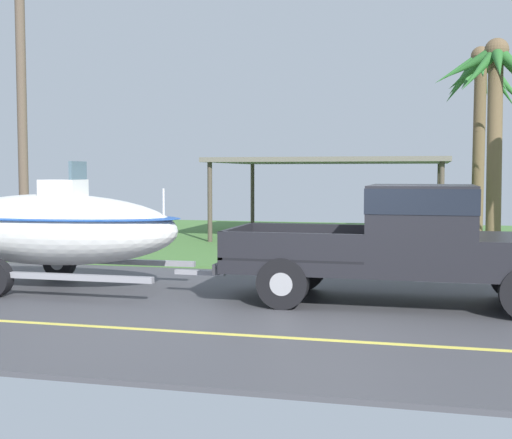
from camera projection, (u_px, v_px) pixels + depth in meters
name	position (u px, v px, depth m)	size (l,w,h in m)	color
ground	(379.00, 252.00, 18.60)	(36.00, 22.00, 0.11)	#424247
pickup_truck_towing	(419.00, 239.00, 11.07)	(5.67, 2.07, 1.92)	black
boat_on_trailer	(51.00, 228.00, 12.66)	(6.03, 2.38, 2.32)	gray
parked_sedan_near	(0.00, 228.00, 17.98)	(4.36, 1.87, 1.38)	#99999E
carport_awning	(333.00, 162.00, 22.12)	(7.15, 5.59, 2.56)	#4C4238
palm_tree_near_left	(496.00, 92.00, 19.01)	(2.96, 3.14, 5.79)	brown
palm_tree_near_right	(481.00, 93.00, 21.24)	(2.96, 2.99, 5.97)	brown
utility_pole	(22.00, 105.00, 17.28)	(0.24, 1.80, 7.31)	brown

